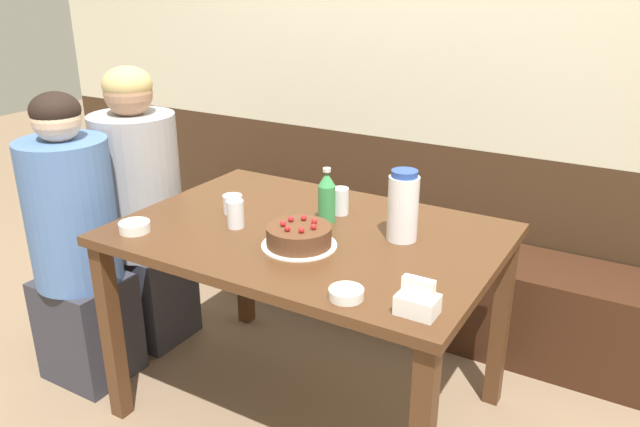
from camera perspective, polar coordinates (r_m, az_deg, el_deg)
The scene contains 15 objects.
ground_plane at distance 2.62m, azimuth -0.94°, elevation -17.19°, with size 12.00×12.00×0.00m, color #846B51.
back_wall at distance 3.02m, azimuth 9.64°, elevation 13.80°, with size 4.80×0.04×2.50m.
bench_seat at distance 3.12m, azimuth 7.01°, elevation -5.64°, with size 2.64×0.38×0.44m.
dining_table at distance 2.26m, azimuth -1.04°, elevation -3.70°, with size 1.33×0.92×0.77m.
birthday_cake at distance 2.08m, azimuth -1.92°, elevation -2.10°, with size 0.25×0.25×0.09m.
water_pitcher at distance 2.12m, azimuth 7.60°, elevation 0.67°, with size 0.10×0.10×0.25m.
soju_bottle at distance 2.26m, azimuth 0.62°, elevation 1.57°, with size 0.06×0.06×0.21m.
napkin_holder at distance 1.70m, azimuth 8.91°, elevation -7.91°, with size 0.11×0.08×0.11m.
bowl_soup_white at distance 2.30m, azimuth -16.59°, elevation -1.18°, with size 0.11×0.11×0.04m.
bowl_rice_small at distance 1.77m, azimuth 2.41°, elevation -7.32°, with size 0.10×0.10×0.03m.
glass_water_tall at distance 2.25m, azimuth -7.73°, elevation -0.05°, with size 0.06×0.06×0.10m.
glass_tumbler_short at distance 2.35m, azimuth 1.87°, elevation 1.15°, with size 0.06×0.06×0.10m.
glass_shot_small at distance 2.39m, azimuth -8.03°, elevation 0.84°, with size 0.07×0.07×0.07m.
person_teal_shirt at distance 2.89m, azimuth -16.02°, elevation 0.18°, with size 0.37×0.37×1.27m.
person_pale_blue_shirt at distance 2.69m, azimuth -21.37°, elevation -3.02°, with size 0.34×0.34×1.22m.
Camera 1 is at (1.07, -1.74, 1.63)m, focal length 35.00 mm.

